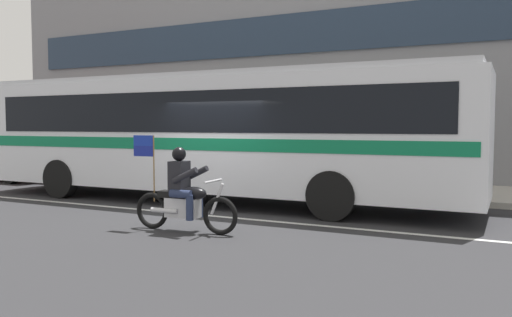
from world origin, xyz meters
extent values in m
plane|color=#2B2B2D|center=(0.00, 0.00, 0.00)|extent=(60.00, 60.00, 0.00)
cube|color=#B7B2A8|center=(0.00, 5.10, 0.07)|extent=(28.00, 3.80, 0.15)
cube|color=silver|center=(0.00, -0.60, 0.00)|extent=(26.60, 0.14, 0.01)
cube|color=#233347|center=(0.00, 6.96, 5.18)|extent=(25.76, 0.10, 1.40)
cube|color=silver|center=(-0.83, 1.20, 1.73)|extent=(13.08, 2.62, 2.70)
cube|color=black|center=(-0.83, 1.20, 2.28)|extent=(12.03, 2.66, 0.96)
cube|color=#0F7247|center=(-0.83, 1.20, 1.53)|extent=(12.82, 2.65, 0.28)
cube|color=#BABCC3|center=(-0.83, 1.20, 3.14)|extent=(12.82, 2.49, 0.16)
cylinder|color=black|center=(-4.88, 0.02, 0.52)|extent=(1.04, 0.30, 1.04)
cylinder|color=black|center=(2.77, 0.02, 0.52)|extent=(1.04, 0.30, 1.04)
torus|color=black|center=(1.42, -2.21, 0.34)|extent=(0.69, 0.13, 0.69)
torus|color=black|center=(-0.03, -2.28, 0.34)|extent=(0.69, 0.13, 0.69)
cube|color=silver|center=(0.65, -2.25, 0.44)|extent=(0.65, 0.31, 0.36)
ellipsoid|color=black|center=(0.89, -2.23, 0.72)|extent=(0.49, 0.31, 0.24)
cube|color=black|center=(0.45, -2.26, 0.69)|extent=(0.57, 0.29, 0.12)
cylinder|color=silver|center=(1.36, -2.21, 0.65)|extent=(0.28, 0.07, 0.58)
cylinder|color=silver|center=(1.28, -2.21, 0.96)|extent=(0.07, 0.64, 0.04)
cylinder|color=silver|center=(0.35, -2.42, 0.39)|extent=(0.55, 0.12, 0.09)
cube|color=black|center=(0.58, -2.25, 1.02)|extent=(0.30, 0.37, 0.56)
sphere|color=black|center=(0.58, -2.25, 1.44)|extent=(0.26, 0.26, 0.26)
cylinder|color=#232D4C|center=(0.71, -2.06, 0.72)|extent=(0.43, 0.17, 0.15)
cylinder|color=#232D4C|center=(0.88, -2.05, 0.48)|extent=(0.13, 0.13, 0.46)
cylinder|color=#232D4C|center=(0.72, -2.42, 0.72)|extent=(0.43, 0.17, 0.15)
cylinder|color=#232D4C|center=(0.90, -2.41, 0.48)|extent=(0.13, 0.13, 0.46)
cylinder|color=black|center=(0.80, -2.04, 1.06)|extent=(0.52, 0.14, 0.32)
cylinder|color=black|center=(0.83, -2.44, 1.06)|extent=(0.52, 0.14, 0.32)
cylinder|color=olive|center=(0.02, -2.28, 1.15)|extent=(0.02, 0.02, 1.25)
cube|color=#1933A5|center=(-0.21, -2.29, 1.68)|extent=(0.44, 0.04, 0.20)
cube|color=navy|center=(-0.21, -2.29, 1.47)|extent=(0.44, 0.04, 0.20)
cube|color=maroon|center=(-10.46, 2.60, 0.68)|extent=(4.60, 1.81, 0.72)
cylinder|color=black|center=(-9.04, 1.75, 0.32)|extent=(0.64, 0.22, 0.64)
cylinder|color=red|center=(4.47, 3.83, 0.44)|extent=(0.22, 0.22, 0.58)
sphere|color=red|center=(4.47, 3.83, 0.80)|extent=(0.20, 0.20, 0.20)
cylinder|color=red|center=(4.47, 3.69, 0.47)|extent=(0.09, 0.10, 0.09)
camera|label=1|loc=(6.11, -10.20, 1.96)|focal=36.58mm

